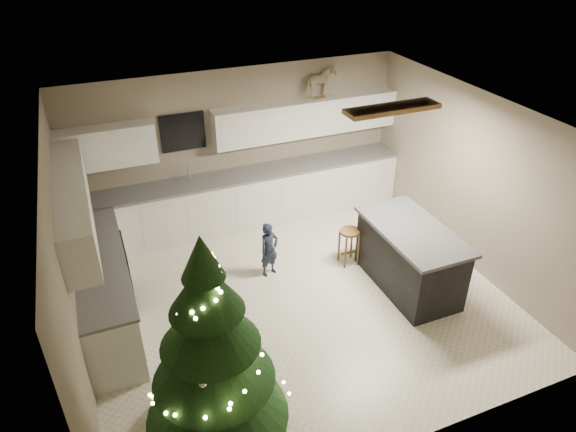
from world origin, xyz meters
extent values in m
plane|color=silver|center=(0.00, 0.00, 0.00)|extent=(5.50, 5.50, 0.00)
cube|color=gray|center=(0.00, 2.50, 1.30)|extent=(5.50, 0.02, 2.60)
cube|color=gray|center=(0.00, -2.50, 1.30)|extent=(5.50, 0.02, 2.60)
cube|color=gray|center=(-2.75, 0.00, 1.30)|extent=(0.02, 5.00, 2.60)
cube|color=gray|center=(2.75, 0.00, 1.30)|extent=(0.02, 5.00, 2.60)
cube|color=silver|center=(0.00, 0.00, 2.60)|extent=(5.50, 5.00, 0.02)
cube|color=brown|center=(1.30, 0.10, 2.55)|extent=(1.25, 0.32, 0.06)
cube|color=white|center=(1.30, 0.10, 2.52)|extent=(1.15, 0.24, 0.02)
cube|color=white|center=(0.00, 2.20, 0.45)|extent=(5.48, 0.60, 0.90)
cube|color=white|center=(-2.45, 0.60, 0.45)|extent=(0.60, 2.60, 0.90)
cube|color=slate|center=(0.00, 2.19, 0.92)|extent=(5.48, 0.62, 0.04)
cube|color=slate|center=(-2.44, 0.60, 0.92)|extent=(0.62, 2.60, 0.04)
cube|color=white|center=(-2.05, 2.33, 1.70)|extent=(1.40, 0.35, 0.60)
cube|color=white|center=(1.15, 2.33, 1.70)|extent=(3.20, 0.35, 0.60)
cube|color=white|center=(-2.58, 0.72, 1.70)|extent=(0.35, 2.60, 0.60)
cube|color=black|center=(-0.90, 2.47, 1.70)|extent=(0.70, 0.04, 0.60)
cube|color=#99999E|center=(-0.90, 2.20, 0.90)|extent=(0.55, 0.40, 0.06)
cylinder|color=#99999E|center=(-0.90, 2.30, 1.06)|extent=(0.03, 0.03, 0.24)
cube|color=black|center=(-2.43, 0.90, 0.45)|extent=(0.64, 0.75, 0.90)
cube|color=black|center=(-2.68, 0.90, 1.05)|extent=(0.10, 0.75, 0.30)
cube|color=black|center=(1.57, -0.31, 0.45)|extent=(0.80, 1.60, 0.90)
cube|color=#2B2B2C|center=(1.57, -0.31, 0.93)|extent=(0.90, 1.70, 0.05)
cylinder|color=brown|center=(1.05, 0.49, 0.56)|extent=(0.30, 0.30, 0.04)
cylinder|color=brown|center=(0.94, 0.38, 0.27)|extent=(0.03, 0.03, 0.55)
cylinder|color=brown|center=(1.16, 0.38, 0.27)|extent=(0.03, 0.03, 0.55)
cylinder|color=brown|center=(0.94, 0.59, 0.27)|extent=(0.03, 0.03, 0.55)
cylinder|color=brown|center=(1.16, 0.59, 0.27)|extent=(0.03, 0.03, 0.55)
cube|color=brown|center=(1.05, 0.49, 0.18)|extent=(0.23, 0.03, 0.03)
cylinder|color=#3F2816|center=(-1.58, -1.60, 0.16)|extent=(0.13, 0.13, 0.32)
cone|color=black|center=(-1.58, -1.60, 0.59)|extent=(1.46, 1.46, 0.75)
cone|color=black|center=(-1.58, -1.60, 1.07)|extent=(1.20, 1.20, 0.64)
cone|color=black|center=(-1.58, -1.60, 1.50)|extent=(0.95, 0.95, 0.59)
cone|color=black|center=(-1.58, -1.60, 1.88)|extent=(0.69, 0.69, 0.54)
cone|color=black|center=(-1.58, -1.60, 2.20)|extent=(0.39, 0.39, 0.43)
sphere|color=#FFD88C|center=(-0.82, -1.60, 0.27)|extent=(0.04, 0.04, 0.04)
sphere|color=#FFD88C|center=(-0.86, -1.38, 0.31)|extent=(0.04, 0.04, 0.04)
sphere|color=#FFD88C|center=(-0.97, -1.19, 0.36)|extent=(0.04, 0.04, 0.04)
sphere|color=#FFD88C|center=(-1.13, -1.04, 0.40)|extent=(0.04, 0.04, 0.04)
sphere|color=#FFD88C|center=(-1.32, -0.95, 0.44)|extent=(0.04, 0.04, 0.04)
sphere|color=#FFD88C|center=(-1.52, -0.91, 0.49)|extent=(0.04, 0.04, 0.04)
sphere|color=#FFD88C|center=(-1.72, -0.94, 0.53)|extent=(0.04, 0.04, 0.04)
sphere|color=#FFD88C|center=(-1.90, -1.03, 0.57)|extent=(0.04, 0.04, 0.04)
sphere|color=#FFD88C|center=(-2.05, -1.16, 0.62)|extent=(0.04, 0.04, 0.04)
sphere|color=#FFD88C|center=(-2.14, -1.32, 0.66)|extent=(0.04, 0.04, 0.04)
sphere|color=#FFD88C|center=(-2.18, -1.50, 0.70)|extent=(0.04, 0.04, 0.04)
sphere|color=#FFD88C|center=(-2.17, -1.68, 0.75)|extent=(0.04, 0.04, 0.04)
sphere|color=#FFD88C|center=(-2.11, -1.84, 0.79)|extent=(0.04, 0.04, 0.04)
sphere|color=#FFD88C|center=(-2.00, -1.98, 0.83)|extent=(0.04, 0.04, 0.04)
sphere|color=#FFD88C|center=(-1.86, -2.07, 0.88)|extent=(0.04, 0.04, 0.04)
sphere|color=#FFD88C|center=(-1.71, -2.12, 0.92)|extent=(0.04, 0.04, 0.04)
sphere|color=#FFD88C|center=(-1.55, -2.12, 0.96)|extent=(0.04, 0.04, 0.04)
sphere|color=#FFD88C|center=(-1.41, -2.08, 1.01)|extent=(0.04, 0.04, 0.04)
sphere|color=#FFD88C|center=(-1.28, -1.99, 1.05)|extent=(0.04, 0.04, 0.04)
sphere|color=#FFD88C|center=(-1.19, -1.88, 1.09)|extent=(0.04, 0.04, 0.04)
sphere|color=#FFD88C|center=(-1.14, -1.75, 1.14)|extent=(0.04, 0.04, 0.04)
sphere|color=#FFD88C|center=(-1.13, -1.61, 1.18)|extent=(0.04, 0.04, 0.04)
sphere|color=#FFD88C|center=(-1.16, -1.49, 1.22)|extent=(0.04, 0.04, 0.04)
sphere|color=#FFD88C|center=(-1.23, -1.38, 1.27)|extent=(0.04, 0.04, 0.04)
sphere|color=#FFD88C|center=(-1.32, -1.29, 1.31)|extent=(0.04, 0.04, 0.04)
sphere|color=#FFD88C|center=(-1.43, -1.25, 1.35)|extent=(0.04, 0.04, 0.04)
sphere|color=#FFD88C|center=(-1.54, -1.23, 1.40)|extent=(0.04, 0.04, 0.04)
sphere|color=#FFD88C|center=(-1.65, -1.25, 1.44)|extent=(0.04, 0.04, 0.04)
sphere|color=#FFD88C|center=(-1.74, -1.30, 1.48)|extent=(0.04, 0.04, 0.04)
sphere|color=#FFD88C|center=(-1.81, -1.37, 1.53)|extent=(0.04, 0.04, 0.04)
sphere|color=#FFD88C|center=(-1.85, -1.45, 1.57)|extent=(0.04, 0.04, 0.04)
sphere|color=#FFD88C|center=(-1.87, -1.54, 1.61)|extent=(0.04, 0.04, 0.04)
sphere|color=#FFD88C|center=(-1.86, -1.63, 1.66)|extent=(0.04, 0.04, 0.04)
sphere|color=#FFD88C|center=(-1.82, -1.70, 1.70)|extent=(0.04, 0.04, 0.04)
sphere|color=#FFD88C|center=(-1.77, -1.76, 1.75)|extent=(0.04, 0.04, 0.04)
sphere|color=#FFD88C|center=(-1.71, -1.80, 1.79)|extent=(0.04, 0.04, 0.04)
sphere|color=#FFD88C|center=(-1.64, -1.81, 1.83)|extent=(0.04, 0.04, 0.04)
sphere|color=#FFD88C|center=(-1.57, -1.80, 1.88)|extent=(0.04, 0.04, 0.04)
sphere|color=#FFD88C|center=(-1.52, -1.78, 1.92)|extent=(0.04, 0.04, 0.04)
sphere|color=#FFD88C|center=(-1.48, -1.74, 1.96)|extent=(0.04, 0.04, 0.04)
sphere|color=#FFD88C|center=(-1.45, -1.70, 2.01)|extent=(0.04, 0.04, 0.04)
sphere|color=#FFD88C|center=(-1.44, -1.65, 2.05)|extent=(0.04, 0.04, 0.04)
sphere|color=#FFD88C|center=(-1.45, -1.61, 2.09)|extent=(0.04, 0.04, 0.04)
sphere|color=#FFD88C|center=(-1.47, -1.57, 2.14)|extent=(0.04, 0.04, 0.04)
sphere|color=#FFD88C|center=(-1.49, -1.55, 2.18)|extent=(0.04, 0.04, 0.04)
sphere|color=#FFD88C|center=(-1.52, -1.54, 2.22)|extent=(0.04, 0.04, 0.04)
sphere|color=#FFD88C|center=(-1.55, -1.54, 2.27)|extent=(0.04, 0.04, 0.04)
sphere|color=silver|center=(-0.95, -1.60, 0.48)|extent=(0.08, 0.08, 0.08)
sphere|color=silver|center=(-1.88, -1.18, 0.81)|extent=(0.08, 0.08, 0.08)
sphere|color=silver|center=(-1.70, -1.98, 1.13)|extent=(0.08, 0.08, 0.08)
sphere|color=silver|center=(-1.31, -1.51, 1.45)|extent=(0.08, 0.08, 0.08)
sphere|color=silver|center=(-1.72, -1.50, 1.77)|extent=(0.08, 0.08, 0.08)
sphere|color=silver|center=(-1.58, -1.66, 2.09)|extent=(0.08, 0.08, 0.08)
imported|color=black|center=(-0.16, 0.69, 0.43)|extent=(0.36, 0.29, 0.85)
cube|color=brown|center=(1.37, 2.29, 2.01)|extent=(0.22, 0.02, 0.02)
cube|color=brown|center=(1.37, 2.36, 2.01)|extent=(0.22, 0.02, 0.02)
imported|color=tan|center=(1.37, 2.33, 2.26)|extent=(0.62, 0.46, 0.48)
camera|label=1|loc=(-2.23, -5.09, 4.69)|focal=32.00mm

